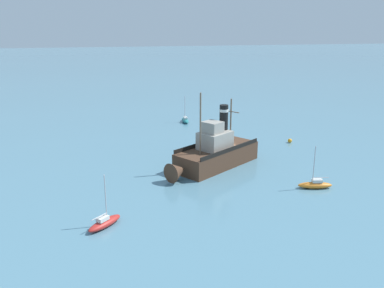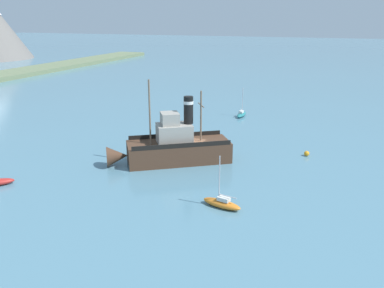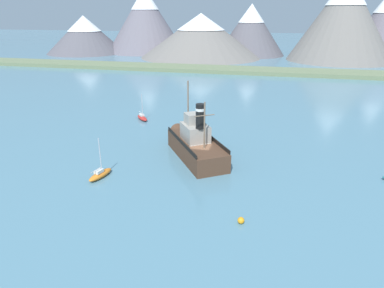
{
  "view_description": "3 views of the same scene",
  "coord_description": "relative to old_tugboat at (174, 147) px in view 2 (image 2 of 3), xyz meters",
  "views": [
    {
      "loc": [
        -48.38,
        16.72,
        17.53
      ],
      "look_at": [
        1.65,
        4.19,
        2.36
      ],
      "focal_mm": 38.0,
      "sensor_mm": 36.0,
      "label": 1
    },
    {
      "loc": [
        -43.1,
        -16.09,
        16.63
      ],
      "look_at": [
        -0.73,
        -0.12,
        2.29
      ],
      "focal_mm": 38.0,
      "sensor_mm": 36.0,
      "label": 2
    },
    {
      "loc": [
        8.13,
        -40.13,
        18.55
      ],
      "look_at": [
        -1.78,
        2.49,
        1.56
      ],
      "focal_mm": 32.0,
      "sensor_mm": 36.0,
      "label": 3
    }
  ],
  "objects": [
    {
      "name": "sailboat_orange",
      "position": [
        -9.6,
        -8.84,
        -1.4
      ],
      "size": [
        1.93,
        3.95,
        4.9
      ],
      "color": "orange",
      "rests_on": "ground"
    },
    {
      "name": "old_tugboat",
      "position": [
        0.0,
        0.0,
        0.0
      ],
      "size": [
        10.74,
        13.88,
        9.9
      ],
      "color": "#4C3323",
      "rests_on": "ground"
    },
    {
      "name": "mooring_buoy",
      "position": [
        7.7,
        -14.62,
        -1.51
      ],
      "size": [
        0.65,
        0.65,
        0.65
      ],
      "primitive_type": "sphere",
      "color": "orange",
      "rests_on": "ground"
    },
    {
      "name": "ground_plane",
      "position": [
        1.27,
        -2.01,
        -1.83
      ],
      "size": [
        600.0,
        600.0,
        0.0
      ],
      "primitive_type": "plane",
      "color": "teal"
    },
    {
      "name": "sailboat_teal",
      "position": [
        24.96,
        -2.03,
        -1.4
      ],
      "size": [
        3.85,
        1.3,
        4.9
      ],
      "color": "#23757A",
      "rests_on": "ground"
    }
  ]
}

